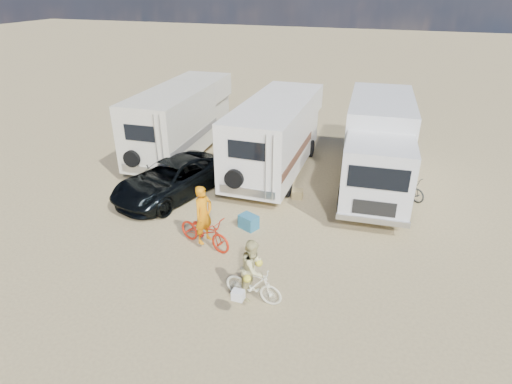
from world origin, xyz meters
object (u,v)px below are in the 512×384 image
(bike_woman, at_px, (253,285))
(bike_parked, at_px, (406,187))
(dark_suv, at_px, (172,179))
(cooler, at_px, (249,222))
(bike_man, at_px, (205,232))
(rider_woman, at_px, (253,274))
(rv_main, at_px, (276,138))
(crate, at_px, (297,194))
(rider_man, at_px, (204,220))
(rv_left, at_px, (181,122))
(box_truck, at_px, (378,148))

(bike_woman, relative_size, bike_parked, 0.95)
(dark_suv, height_order, cooler, dark_suv)
(bike_man, bearing_deg, rider_woman, -112.86)
(rv_main, xyz_separation_m, bike_parked, (5.39, -0.73, -1.08))
(rv_main, height_order, crate, rv_main)
(dark_suv, distance_m, bike_man, 3.84)
(rv_main, xyz_separation_m, dark_suv, (-3.02, -3.47, -0.84))
(rider_man, distance_m, cooler, 1.82)
(crate, bearing_deg, rider_man, -114.87)
(rider_woman, height_order, crate, rider_woman)
(rv_main, bearing_deg, rv_left, 172.85)
(rv_main, distance_m, box_truck, 4.15)
(rv_left, bearing_deg, box_truck, -8.09)
(rider_man, bearing_deg, cooler, -15.95)
(dark_suv, height_order, bike_parked, dark_suv)
(dark_suv, distance_m, cooler, 3.85)
(rv_main, bearing_deg, rider_woman, -77.79)
(box_truck, xyz_separation_m, crate, (-2.60, -1.93, -1.49))
(cooler, bearing_deg, bike_woman, -44.12)
(bike_woman, relative_size, rider_woman, 0.97)
(rv_left, bearing_deg, crate, -26.50)
(rider_woman, xyz_separation_m, bike_parked, (3.51, 7.35, -0.37))
(cooler, bearing_deg, rider_man, -98.86)
(dark_suv, relative_size, bike_woman, 3.13)
(bike_woman, xyz_separation_m, rider_man, (-2.23, 1.85, 0.46))
(rv_main, xyz_separation_m, rider_woman, (1.88, -8.08, -0.71))
(bike_woman, bearing_deg, rv_main, 17.97)
(bike_man, distance_m, crate, 4.53)
(rider_woman, distance_m, crate, 5.99)
(rider_man, xyz_separation_m, crate, (1.90, 4.10, -0.77))
(box_truck, distance_m, dark_suv, 7.93)
(bike_woman, relative_size, cooler, 2.63)
(dark_suv, bearing_deg, box_truck, 41.00)
(rv_main, xyz_separation_m, cooler, (0.55, -4.81, -1.28))
(dark_suv, bearing_deg, bike_man, -29.52)
(rv_main, height_order, cooler, rv_main)
(rv_main, relative_size, box_truck, 0.95)
(rider_man, relative_size, crate, 4.65)
(rv_left, height_order, bike_man, rv_left)
(rv_main, height_order, bike_parked, rv_main)
(bike_man, bearing_deg, cooler, -15.95)
(rv_main, height_order, bike_man, rv_main)
(dark_suv, distance_m, rider_woman, 6.73)
(rv_left, height_order, rider_woman, rv_left)
(rv_main, bearing_deg, box_truck, -3.75)
(bike_woman, height_order, crate, bike_woman)
(bike_parked, bearing_deg, cooler, 167.69)
(bike_parked, bearing_deg, crate, 147.59)
(bike_man, xyz_separation_m, rider_man, (0.00, 0.00, 0.42))
(bike_parked, distance_m, cooler, 6.33)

